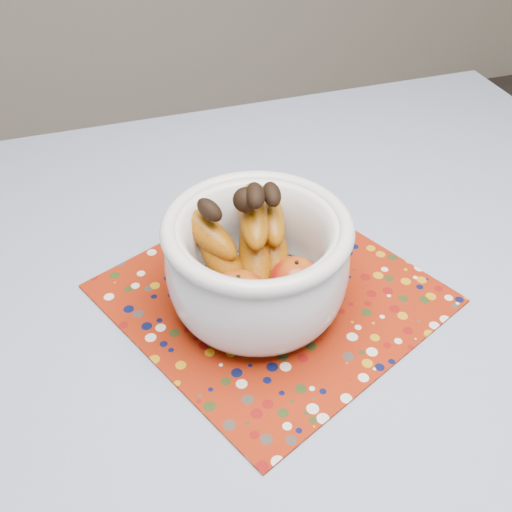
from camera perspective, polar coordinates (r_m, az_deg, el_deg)
name	(u,v)px	position (r m, az deg, el deg)	size (l,w,h in m)	color
table	(322,376)	(0.87, 6.30, -11.27)	(1.20, 1.20, 0.75)	brown
tablecloth	(326,337)	(0.80, 6.72, -7.69)	(1.32, 1.32, 0.01)	slate
placemat	(272,293)	(0.84, 1.50, -3.58)	(0.39, 0.39, 0.00)	maroon
fruit_bowl	(254,256)	(0.77, -0.22, 0.03)	(0.25, 0.24, 0.19)	silver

